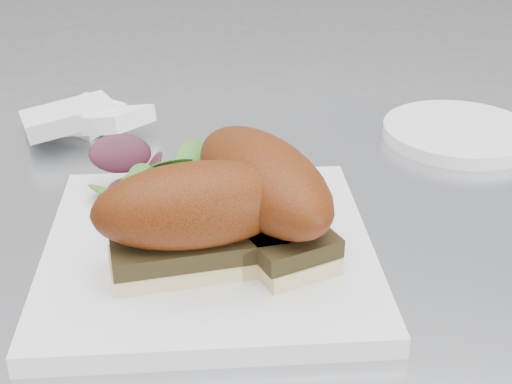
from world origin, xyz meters
TOP-DOWN VIEW (x-y plane):
  - plate at (-0.04, -0.02)m, footprint 0.28×0.28m
  - sandwich_left at (-0.05, -0.05)m, footprint 0.14×0.07m
  - sandwich_right at (0.00, -0.03)m, footprint 0.11×0.17m
  - salad at (-0.07, 0.04)m, footprint 0.11×0.11m
  - napkin at (-0.12, 0.24)m, footprint 0.14×0.14m
  - saucer at (0.26, 0.15)m, footprint 0.16×0.16m

SIDE VIEW (x-z plane):
  - saucer at x=0.26m, z-range 0.73..0.74m
  - plate at x=-0.04m, z-range 0.73..0.75m
  - napkin at x=-0.12m, z-range 0.73..0.75m
  - salad at x=-0.07m, z-range 0.75..0.80m
  - sandwich_left at x=-0.05m, z-range 0.75..0.83m
  - sandwich_right at x=0.00m, z-range 0.75..0.83m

